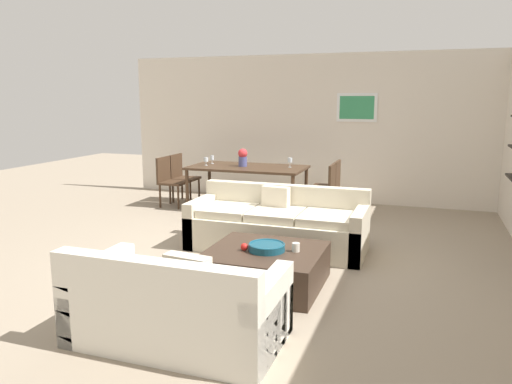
{
  "coord_description": "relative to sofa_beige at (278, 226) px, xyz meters",
  "views": [
    {
      "loc": [
        1.8,
        -5.48,
        1.9
      ],
      "look_at": [
        -0.18,
        0.2,
        0.75
      ],
      "focal_mm": 34.38,
      "sensor_mm": 36.0,
      "label": 1
    }
  ],
  "objects": [
    {
      "name": "dining_table",
      "position": [
        -1.16,
        2.03,
        0.4
      ],
      "size": [
        1.98,
        1.04,
        0.75
      ],
      "color": "#422D1E",
      "rests_on": "ground"
    },
    {
      "name": "coffee_table",
      "position": [
        0.24,
        -1.25,
        -0.1
      ],
      "size": [
        1.16,
        1.07,
        0.38
      ],
      "color": "#38281E",
      "rests_on": "ground"
    },
    {
      "name": "candle_jar",
      "position": [
        0.55,
        -1.2,
        0.13
      ],
      "size": [
        0.08,
        0.08,
        0.09
      ],
      "primitive_type": "cylinder",
      "color": "silver",
      "rests_on": "coffee_table"
    },
    {
      "name": "back_wall_unit",
      "position": [
        0.24,
        3.19,
        1.06
      ],
      "size": [
        8.4,
        0.09,
        2.7
      ],
      "color": "silver",
      "rests_on": "ground"
    },
    {
      "name": "dining_chair_left_far",
      "position": [
        -2.56,
        2.26,
        0.21
      ],
      "size": [
        0.44,
        0.44,
        0.88
      ],
      "color": "#422D1E",
      "rests_on": "ground"
    },
    {
      "name": "ground_plane",
      "position": [
        -0.06,
        -0.34,
        -0.29
      ],
      "size": [
        18.0,
        18.0,
        0.0
      ],
      "primitive_type": "plane",
      "color": "gray"
    },
    {
      "name": "centerpiece_vase",
      "position": [
        -1.24,
        2.02,
        0.62
      ],
      "size": [
        0.16,
        0.16,
        0.31
      ],
      "color": "#4C518C",
      "rests_on": "dining_table"
    },
    {
      "name": "wine_glass_right_far",
      "position": [
        -0.43,
        2.15,
        0.58
      ],
      "size": [
        0.08,
        0.08,
        0.16
      ],
      "color": "silver",
      "rests_on": "dining_table"
    },
    {
      "name": "dining_chair_right_far",
      "position": [
        0.24,
        2.26,
        0.21
      ],
      "size": [
        0.44,
        0.44,
        0.88
      ],
      "color": "#422D1E",
      "rests_on": "ground"
    },
    {
      "name": "apple_on_coffee_table",
      "position": [
        0.05,
        -1.34,
        0.13
      ],
      "size": [
        0.08,
        0.08,
        0.08
      ],
      "primitive_type": "sphere",
      "color": "red",
      "rests_on": "coffee_table"
    },
    {
      "name": "wine_glass_left_far",
      "position": [
        -1.88,
        2.15,
        0.56
      ],
      "size": [
        0.07,
        0.07,
        0.15
      ],
      "color": "silver",
      "rests_on": "dining_table"
    },
    {
      "name": "wine_glass_left_near",
      "position": [
        -1.88,
        1.9,
        0.56
      ],
      "size": [
        0.08,
        0.08,
        0.14
      ],
      "color": "silver",
      "rests_on": "dining_table"
    },
    {
      "name": "sofa_beige",
      "position": [
        0.0,
        0.0,
        0.0
      ],
      "size": [
        2.23,
        0.9,
        0.78
      ],
      "color": "beige",
      "rests_on": "ground"
    },
    {
      "name": "decorative_bowl",
      "position": [
        0.27,
        -1.27,
        0.13
      ],
      "size": [
        0.37,
        0.37,
        0.08
      ],
      "color": "navy",
      "rests_on": "coffee_table"
    },
    {
      "name": "loveseat_white",
      "position": [
        -0.05,
        -2.61,
        0.0
      ],
      "size": [
        1.64,
        0.9,
        0.78
      ],
      "color": "silver",
      "rests_on": "ground"
    },
    {
      "name": "dining_chair_right_near",
      "position": [
        0.24,
        1.79,
        0.21
      ],
      "size": [
        0.44,
        0.44,
        0.88
      ],
      "color": "#422D1E",
      "rests_on": "ground"
    },
    {
      "name": "dining_chair_left_near",
      "position": [
        -2.56,
        1.79,
        0.21
      ],
      "size": [
        0.44,
        0.44,
        0.88
      ],
      "color": "#422D1E",
      "rests_on": "ground"
    }
  ]
}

